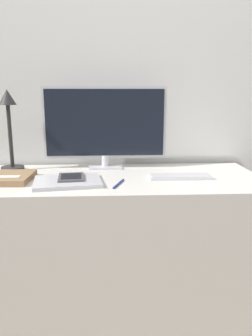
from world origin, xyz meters
name	(u,v)px	position (x,y,z in m)	size (l,w,h in m)	color
wall_back	(116,83)	(0.00, 0.58, 1.20)	(3.60, 0.05, 2.40)	silver
desk	(118,247)	(0.00, 0.23, 0.37)	(1.40, 0.60, 0.74)	silver
monitor	(105,125)	(-0.06, 0.43, 0.98)	(0.65, 0.11, 0.43)	silver
keyboard	(181,176)	(0.30, 0.20, 0.75)	(0.30, 0.11, 0.01)	silver
laptop	(68,182)	(-0.23, 0.12, 0.75)	(0.33, 0.27, 0.02)	#BCBCC1
ereader	(71,177)	(-0.22, 0.15, 0.77)	(0.13, 0.16, 0.01)	#4C4C51
desk_lamp	(9,123)	(-0.55, 0.40, 0.99)	(0.12, 0.12, 0.42)	#282828
notebook	(11,178)	(-0.50, 0.18, 0.76)	(0.20, 0.24, 0.03)	#93704C
pen	(119,184)	(0.00, 0.09, 0.75)	(0.06, 0.14, 0.01)	navy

